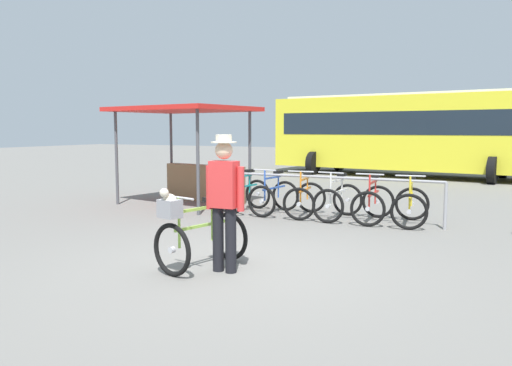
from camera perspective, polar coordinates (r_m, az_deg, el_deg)
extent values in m
plane|color=slate|center=(6.84, -1.71, -9.11)|extent=(80.00, 80.00, 0.00)
cylinder|color=#99999E|center=(11.05, -3.64, -1.02)|extent=(0.06, 0.06, 0.85)
cylinder|color=#99999E|center=(9.64, 20.52, -2.45)|extent=(0.06, 0.06, 0.85)
cylinder|color=#99999E|center=(10.07, 7.63, 0.67)|extent=(4.55, 0.07, 0.05)
torus|color=black|center=(11.44, 0.20, -1.25)|extent=(0.66, 0.17, 0.66)
cylinder|color=#B7B7BC|center=(11.44, 0.20, -1.25)|extent=(0.09, 0.07, 0.08)
torus|color=black|center=(10.61, -2.87, -1.83)|extent=(0.66, 0.17, 0.66)
cylinder|color=#B7B7BC|center=(10.61, -2.87, -1.83)|extent=(0.09, 0.07, 0.08)
cube|color=teal|center=(10.99, -1.28, -0.37)|extent=(0.16, 0.91, 0.04)
cube|color=teal|center=(10.93, -1.43, 0.78)|extent=(0.12, 0.61, 0.04)
cylinder|color=teal|center=(11.14, -0.74, -0.03)|extent=(0.03, 0.03, 0.55)
cube|color=black|center=(11.11, -0.74, 1.38)|extent=(0.15, 0.25, 0.06)
cylinder|color=teal|center=(10.67, -2.48, -0.08)|extent=(0.03, 0.03, 0.63)
cylinder|color=#B7B7BC|center=(10.64, -2.49, 1.60)|extent=(0.52, 0.10, 0.03)
torus|color=black|center=(11.16, 3.33, -1.45)|extent=(0.66, 0.14, 0.66)
cylinder|color=#B7B7BC|center=(11.16, 3.33, -1.45)|extent=(0.09, 0.07, 0.08)
torus|color=black|center=(10.28, 0.64, -2.09)|extent=(0.66, 0.14, 0.66)
cylinder|color=#B7B7BC|center=(10.28, 0.64, -2.09)|extent=(0.09, 0.07, 0.08)
cube|color=#2D56B7|center=(10.69, 2.05, -0.56)|extent=(0.12, 0.92, 0.04)
cube|color=#2D56B7|center=(10.62, 1.92, 0.62)|extent=(0.09, 0.61, 0.04)
cylinder|color=#2D56B7|center=(10.84, 2.52, -0.20)|extent=(0.03, 0.03, 0.55)
cube|color=black|center=(10.81, 2.53, 1.25)|extent=(0.14, 0.25, 0.06)
cylinder|color=#2D56B7|center=(10.34, 0.99, -0.28)|extent=(0.03, 0.03, 0.63)
cylinder|color=#B7B7BC|center=(10.31, 0.99, 1.46)|extent=(0.52, 0.08, 0.03)
torus|color=black|center=(10.94, 6.18, -1.62)|extent=(0.67, 0.18, 0.66)
cylinder|color=#B7B7BC|center=(10.94, 6.18, -1.62)|extent=(0.09, 0.07, 0.08)
torus|color=black|center=(9.96, 4.84, -2.37)|extent=(0.67, 0.18, 0.66)
cylinder|color=#B7B7BC|center=(9.96, 4.84, -2.37)|extent=(0.09, 0.07, 0.08)
cube|color=orange|center=(10.42, 5.56, -0.75)|extent=(0.14, 0.92, 0.04)
cube|color=orange|center=(10.35, 5.50, 0.45)|extent=(0.11, 0.61, 0.04)
cylinder|color=orange|center=(10.59, 5.80, -0.37)|extent=(0.03, 0.03, 0.55)
cube|color=black|center=(10.56, 5.81, 1.11)|extent=(0.15, 0.25, 0.06)
cylinder|color=orange|center=(10.04, 5.03, -0.49)|extent=(0.03, 0.03, 0.63)
cylinder|color=#B7B7BC|center=(10.01, 5.05, 1.30)|extent=(0.52, 0.09, 0.03)
torus|color=black|center=(10.69, 10.25, -1.86)|extent=(0.67, 0.16, 0.66)
cylinder|color=#B7B7BC|center=(10.69, 10.25, -1.86)|extent=(0.09, 0.07, 0.08)
torus|color=black|center=(9.76, 8.07, -2.58)|extent=(0.67, 0.16, 0.66)
cylinder|color=#B7B7BC|center=(9.76, 8.07, -2.58)|extent=(0.09, 0.07, 0.08)
cube|color=silver|center=(10.20, 9.24, -0.96)|extent=(0.12, 0.92, 0.04)
cube|color=silver|center=(10.12, 9.15, 0.28)|extent=(0.09, 0.61, 0.04)
cylinder|color=silver|center=(10.36, 9.63, -0.57)|extent=(0.03, 0.03, 0.55)
cube|color=black|center=(10.33, 9.65, 0.94)|extent=(0.14, 0.25, 0.06)
cylinder|color=silver|center=(9.83, 8.39, -0.68)|extent=(0.03, 0.03, 0.63)
cylinder|color=#B7B7BC|center=(9.80, 8.41, 1.15)|extent=(0.52, 0.08, 0.03)
torus|color=black|center=(10.54, 13.57, -2.05)|extent=(0.66, 0.10, 0.66)
cylinder|color=#B7B7BC|center=(10.54, 13.57, -2.05)|extent=(0.08, 0.07, 0.08)
torus|color=black|center=(9.55, 12.44, -2.86)|extent=(0.66, 0.10, 0.66)
cylinder|color=#B7B7BC|center=(9.55, 12.44, -2.86)|extent=(0.08, 0.07, 0.08)
cube|color=red|center=(10.01, 13.06, -1.16)|extent=(0.07, 0.92, 0.04)
cube|color=red|center=(9.94, 13.04, 0.09)|extent=(0.06, 0.61, 0.04)
cylinder|color=red|center=(10.19, 13.27, -0.76)|extent=(0.03, 0.03, 0.55)
cube|color=black|center=(10.16, 13.31, 0.78)|extent=(0.13, 0.24, 0.06)
cylinder|color=red|center=(9.63, 12.63, -0.90)|extent=(0.03, 0.03, 0.63)
cylinder|color=#B7B7BC|center=(9.59, 12.68, 0.97)|extent=(0.52, 0.05, 0.03)
torus|color=black|center=(10.41, 17.13, -2.25)|extent=(0.67, 0.16, 0.66)
cylinder|color=#B7B7BC|center=(10.41, 17.13, -2.25)|extent=(0.09, 0.07, 0.08)
torus|color=black|center=(9.41, 16.81, -3.11)|extent=(0.67, 0.16, 0.66)
cylinder|color=#B7B7BC|center=(9.41, 16.81, -3.11)|extent=(0.09, 0.07, 0.08)
cube|color=yellow|center=(9.88, 17.02, -1.37)|extent=(0.13, 0.92, 0.04)
cube|color=yellow|center=(9.80, 17.04, -0.10)|extent=(0.10, 0.61, 0.04)
cylinder|color=yellow|center=(10.05, 17.08, -0.96)|extent=(0.03, 0.03, 0.55)
cube|color=black|center=(10.03, 17.13, 0.60)|extent=(0.15, 0.25, 0.06)
cylinder|color=yellow|center=(9.48, 16.91, -1.12)|extent=(0.03, 0.03, 0.63)
cylinder|color=#B7B7BC|center=(9.45, 16.97, 0.77)|extent=(0.52, 0.08, 0.03)
torus|color=black|center=(6.99, -3.03, -6.00)|extent=(0.66, 0.22, 0.66)
cylinder|color=#B7B7BC|center=(6.99, -3.03, -6.00)|extent=(0.09, 0.08, 0.08)
torus|color=black|center=(6.30, -9.44, -7.42)|extent=(0.66, 0.22, 0.66)
cylinder|color=#B7B7BC|center=(6.30, -9.44, -7.42)|extent=(0.09, 0.08, 0.08)
cube|color=#9ED14C|center=(6.59, -6.09, -4.77)|extent=(0.26, 0.90, 0.04)
cube|color=#9ED14C|center=(6.52, -6.43, -2.89)|extent=(0.18, 0.60, 0.04)
cylinder|color=#9ED14C|center=(6.70, -4.96, -4.14)|extent=(0.03, 0.03, 0.55)
cube|color=black|center=(6.66, -4.98, -1.81)|extent=(0.17, 0.26, 0.06)
cylinder|color=#9ED14C|center=(6.31, -8.64, -4.45)|extent=(0.03, 0.03, 0.63)
cylinder|color=#B7B7BC|center=(6.26, -8.69, -1.62)|extent=(0.51, 0.15, 0.03)
cube|color=gray|center=(6.19, -9.66, -2.85)|extent=(0.30, 0.26, 0.22)
ellipsoid|color=beige|center=(6.17, -9.68, -1.94)|extent=(0.21, 0.20, 0.16)
sphere|color=beige|center=(6.11, -10.28, -1.09)|extent=(0.11, 0.11, 0.11)
cylinder|color=black|center=(6.45, -4.27, -6.30)|extent=(0.14, 0.14, 0.82)
cylinder|color=black|center=(6.37, -2.85, -6.46)|extent=(0.14, 0.14, 0.82)
cube|color=red|center=(6.30, -3.61, -0.15)|extent=(0.34, 0.21, 0.58)
cylinder|color=red|center=(6.43, -5.24, -0.48)|extent=(0.09, 0.09, 0.55)
cylinder|color=red|center=(6.22, -1.74, -0.68)|extent=(0.09, 0.09, 0.55)
sphere|color=beige|center=(6.26, -3.63, 3.67)|extent=(0.22, 0.22, 0.22)
cylinder|color=beige|center=(6.26, -3.64, 4.59)|extent=(0.32, 0.32, 0.02)
cylinder|color=beige|center=(6.26, -3.64, 5.04)|extent=(0.20, 0.20, 0.09)
cube|color=yellow|center=(20.09, 16.46, 5.45)|extent=(10.23, 3.72, 2.70)
cube|color=#19232D|center=(20.09, 16.49, 6.44)|extent=(9.44, 3.64, 0.84)
cube|color=silver|center=(20.13, 16.58, 9.41)|extent=(9.21, 3.35, 0.08)
cylinder|color=black|center=(20.18, 6.45, 2.25)|extent=(0.36, 0.92, 0.90)
cylinder|color=black|center=(22.44, 9.34, 2.59)|extent=(0.36, 0.92, 0.90)
cylinder|color=black|center=(18.21, 25.02, 1.30)|extent=(0.36, 0.92, 0.90)
cylinder|color=black|center=(20.68, 26.03, 1.76)|extent=(0.36, 0.92, 0.90)
cylinder|color=#4C4C51|center=(13.66, -9.49, 3.11)|extent=(0.07, 0.07, 2.20)
cylinder|color=#4C4C51|center=(11.95, -0.70, 2.77)|extent=(0.07, 0.07, 2.20)
cylinder|color=#4C4C51|center=(12.47, -15.40, 2.69)|extent=(0.07, 0.07, 2.20)
cylinder|color=#4C4C51|center=(10.56, -6.55, 2.30)|extent=(0.07, 0.07, 2.20)
cube|color=red|center=(12.10, -8.29, 8.20)|extent=(3.45, 2.80, 0.10)
cube|color=olive|center=(12.71, -5.81, 0.00)|extent=(2.36, 0.70, 0.90)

